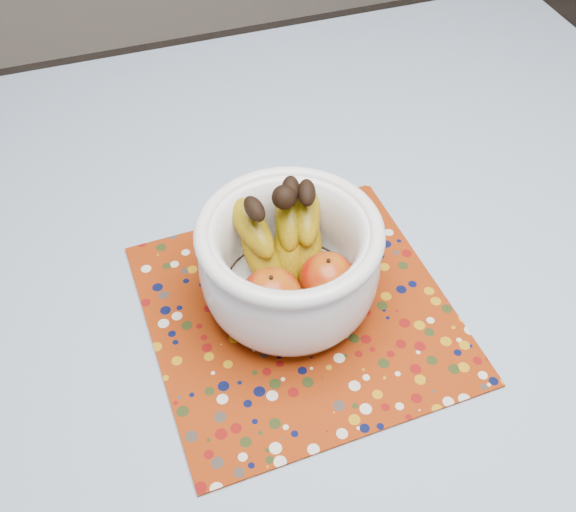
% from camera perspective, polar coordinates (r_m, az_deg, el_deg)
% --- Properties ---
extents(table, '(1.20, 1.20, 0.75)m').
position_cam_1_polar(table, '(0.97, 5.71, -5.62)').
color(table, brown).
rests_on(table, ground).
extents(tablecloth, '(1.32, 1.32, 0.01)m').
position_cam_1_polar(tablecloth, '(0.90, 6.09, -2.56)').
color(tablecloth, '#6488A7').
rests_on(tablecloth, table).
extents(placemat, '(0.39, 0.39, 0.00)m').
position_cam_1_polar(placemat, '(0.86, 0.96, -4.75)').
color(placemat, maroon).
rests_on(placemat, tablecloth).
extents(fruit_bowl, '(0.22, 0.23, 0.16)m').
position_cam_1_polar(fruit_bowl, '(0.82, 0.07, 0.18)').
color(fruit_bowl, white).
rests_on(fruit_bowl, placemat).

